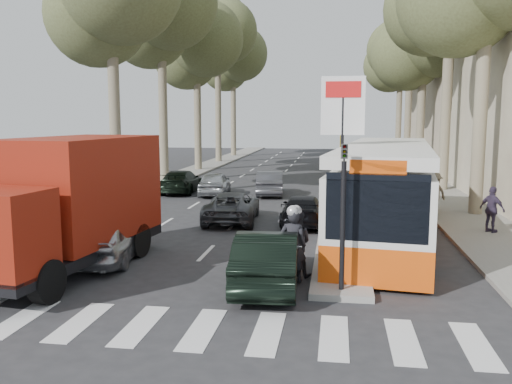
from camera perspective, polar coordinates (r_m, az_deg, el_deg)
ground at (r=15.00m, az=-3.73°, el=-8.42°), size 120.00×120.00×0.00m
sidewalk_right at (r=39.67m, az=16.48°, el=1.53°), size 3.20×70.00×0.12m
median_left at (r=43.70m, az=-6.21°, el=2.36°), size 2.40×64.00×0.12m
traffic_island at (r=25.40m, az=8.79°, el=-1.58°), size 1.50×26.00×0.16m
building_far at (r=49.79m, az=23.45°, el=11.59°), size 11.00×20.00×16.00m
billboard at (r=19.07m, az=9.08°, el=6.27°), size 1.50×12.10×5.60m
traffic_light_island at (r=12.68m, az=9.19°, el=0.00°), size 0.16×0.41×3.60m
tree_l_b at (r=36.57m, az=-9.74°, el=18.57°), size 7.40×7.20×14.88m
tree_l_c at (r=43.94m, az=-6.07°, el=15.44°), size 7.40×7.20×13.71m
tree_l_d at (r=51.91m, az=-3.90°, el=16.20°), size 7.40×7.20×15.66m
tree_l_e at (r=59.58m, az=-2.28°, el=14.13°), size 7.40×7.20×14.49m
tree_r_c at (r=40.98m, az=17.42°, el=15.20°), size 7.40×7.20×13.32m
tree_r_d at (r=49.04m, az=16.13°, el=15.60°), size 7.40×7.20×14.88m
tree_r_e at (r=56.85m, az=15.13°, el=13.82°), size 7.40×7.20×14.10m
silver_hatchback at (r=16.57m, az=-15.16°, el=-4.62°), size 2.12×4.26×1.40m
dark_hatchback at (r=13.62m, az=1.23°, el=-6.99°), size 1.75×4.38×1.42m
queue_car_a at (r=22.00m, az=-2.55°, el=-1.55°), size 2.34×4.50×1.21m
queue_car_b at (r=21.41m, az=4.97°, el=-1.90°), size 1.66×4.02×1.16m
queue_car_c at (r=29.60m, az=-4.39°, el=0.94°), size 1.92×3.97×1.31m
queue_car_d at (r=29.50m, az=1.49°, el=0.94°), size 1.78×4.09×1.31m
queue_car_e at (r=30.71m, az=-7.87°, el=1.12°), size 1.97×4.48×1.28m
red_truck at (r=15.62m, az=-19.28°, el=-0.95°), size 3.37×7.09×3.65m
city_bus at (r=19.31m, az=13.55°, el=0.34°), size 4.25×12.82×3.31m
motorcycle at (r=14.01m, az=4.04°, el=-5.70°), size 0.89×2.38×2.02m
pedestrian_near at (r=21.06m, az=23.60°, el=-1.69°), size 0.99×1.04×1.65m
pedestrian_far at (r=24.16m, az=18.26°, el=-0.13°), size 1.25×1.02×1.78m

